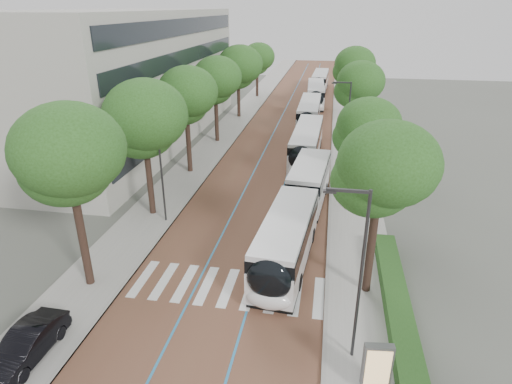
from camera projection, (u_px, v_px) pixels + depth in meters
ground at (220, 299)px, 22.86m from camera, size 160.00×160.00×0.00m
road at (292, 119)px, 58.97m from camera, size 11.00×140.00×0.02m
sidewalk_left at (239, 117)px, 60.14m from camera, size 4.00×140.00×0.12m
sidewalk_right at (347, 121)px, 57.76m from camera, size 4.00×140.00×0.12m
kerb_left at (252, 117)px, 59.84m from camera, size 0.20×140.00×0.14m
kerb_right at (333, 121)px, 58.06m from camera, size 0.20×140.00×0.14m
zebra_crossing at (228, 287)px, 23.73m from camera, size 10.55×3.60×0.01m
lane_line_left at (281, 119)px, 59.22m from camera, size 0.12×126.00×0.01m
lane_line_right at (304, 120)px, 58.71m from camera, size 0.12×126.00×0.01m
office_building at (113, 77)px, 48.42m from camera, size 18.11×40.00×14.00m
hedge at (398, 310)px, 21.22m from camera, size 1.20×14.00×0.80m
streetlight_near at (358, 265)px, 17.18m from camera, size 1.82×0.20×8.00m
streetlight_far at (346, 118)px, 39.75m from camera, size 1.82×0.20×8.00m
lamp_post_left at (161, 168)px, 29.40m from camera, size 0.14×0.14×8.00m
trees_left at (208, 86)px, 44.20m from camera, size 6.11×60.40×9.73m
trees_right at (359, 96)px, 41.15m from camera, size 5.57×47.24×9.01m
lead_bus at (297, 213)px, 28.62m from camera, size 3.97×18.54×3.20m
bus_queued_0 at (306, 145)px, 42.79m from camera, size 2.81×12.45×3.20m
bus_queued_1 at (309, 114)px, 54.79m from camera, size 2.58×12.41×3.20m
bus_queued_2 at (316, 94)px, 66.98m from camera, size 3.12×12.50×3.20m
bus_queued_3 at (320, 81)px, 78.60m from camera, size 2.80×12.45×3.20m
ad_panel at (377, 368)px, 16.73m from camera, size 1.17×0.49×2.38m
parked_car at (27, 345)px, 18.61m from camera, size 1.58×4.34×1.42m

